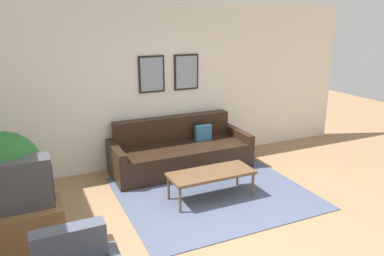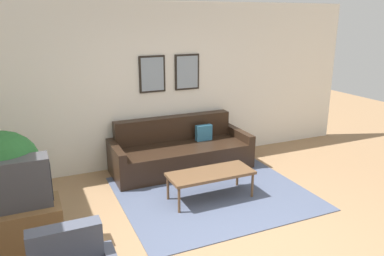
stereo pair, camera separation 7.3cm
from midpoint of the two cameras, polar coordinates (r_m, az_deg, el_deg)
ground_plane at (r=4.25m, az=5.79°, el=-18.57°), size 16.00×16.00×0.00m
area_rug at (r=5.49m, az=2.85°, el=-9.83°), size 2.61×2.28×0.01m
wall_back at (r=6.25m, az=-7.44°, el=6.34°), size 8.00×0.09×2.70m
couch at (r=6.24m, az=-2.19°, el=-3.71°), size 2.28×0.90×0.83m
coffee_table at (r=5.19m, az=2.54°, el=-7.08°), size 1.19×0.49×0.40m
tv_stand at (r=4.54m, az=-24.32°, el=-13.85°), size 0.76×0.51×0.51m
tv at (r=4.31m, az=-25.11°, el=-7.76°), size 0.63×0.28×0.54m
potted_plant_tall at (r=4.63m, az=-27.24°, el=-5.79°), size 0.84×0.84×1.26m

